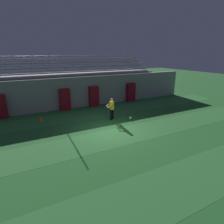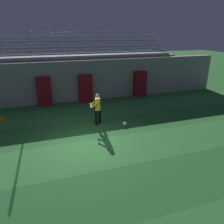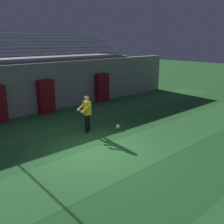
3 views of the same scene
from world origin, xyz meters
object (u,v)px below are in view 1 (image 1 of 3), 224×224
at_px(padding_pillar_far_left, 0,107).
at_px(padding_pillar_far_right, 131,92).
at_px(padding_pillar_gate_right, 94,96).
at_px(traffic_cone, 41,119).
at_px(padding_pillar_gate_left, 65,100).
at_px(water_bottle, 120,106).
at_px(goalkeeper, 112,107).
at_px(soccer_ball, 131,118).

distance_m(padding_pillar_far_left, padding_pillar_far_right, 11.88).
height_order(padding_pillar_gate_right, traffic_cone, padding_pillar_gate_right).
xyz_separation_m(padding_pillar_gate_left, water_bottle, (4.85, -1.40, -0.82)).
bearing_deg(padding_pillar_far_left, traffic_cone, -38.13).
distance_m(padding_pillar_gate_left, padding_pillar_gate_right, 2.75).
height_order(padding_pillar_far_left, goalkeeper, padding_pillar_far_left).
distance_m(padding_pillar_far_left, soccer_ball, 10.02).
height_order(padding_pillar_far_right, soccer_ball, padding_pillar_far_right).
height_order(padding_pillar_far_right, goalkeeper, padding_pillar_far_right).
distance_m(padding_pillar_far_left, goalkeeper, 8.53).
distance_m(padding_pillar_far_right, water_bottle, 2.62).
bearing_deg(padding_pillar_far_right, soccer_ball, -122.98).
bearing_deg(traffic_cone, goalkeeper, -23.35).
xyz_separation_m(padding_pillar_far_left, water_bottle, (9.83, -1.40, -0.82)).
bearing_deg(traffic_cone, water_bottle, 4.93).
relative_size(padding_pillar_far_left, water_bottle, 7.87).
xyz_separation_m(padding_pillar_far_left, goalkeeper, (7.46, -4.13, 0.01)).
distance_m(padding_pillar_gate_left, padding_pillar_far_left, 4.97).
bearing_deg(padding_pillar_gate_right, traffic_cone, -158.45).
relative_size(padding_pillar_gate_left, goalkeeper, 1.13).
bearing_deg(goalkeeper, padding_pillar_gate_left, 121.04).
bearing_deg(padding_pillar_far_right, water_bottle, -145.60).
distance_m(padding_pillar_far_left, water_bottle, 9.96).
relative_size(padding_pillar_gate_left, padding_pillar_gate_right, 1.00).
relative_size(padding_pillar_far_right, goalkeeper, 1.13).
bearing_deg(soccer_ball, water_bottle, 72.37).
bearing_deg(padding_pillar_far_right, traffic_cone, -167.69).
xyz_separation_m(soccer_ball, traffic_cone, (-6.15, 2.81, 0.10)).
bearing_deg(soccer_ball, traffic_cone, 155.41).
distance_m(traffic_cone, water_bottle, 7.27).
bearing_deg(goalkeeper, water_bottle, 49.11).
bearing_deg(water_bottle, padding_pillar_gate_left, 163.87).
bearing_deg(soccer_ball, padding_pillar_gate_right, 101.82).
bearing_deg(water_bottle, padding_pillar_far_left, 171.87).
xyz_separation_m(padding_pillar_far_right, soccer_ball, (-3.14, -4.84, -0.83)).
height_order(traffic_cone, water_bottle, traffic_cone).
bearing_deg(goalkeeper, padding_pillar_far_left, 151.01).
height_order(padding_pillar_gate_left, padding_pillar_far_left, same).
height_order(padding_pillar_gate_right, goalkeeper, padding_pillar_gate_right).
bearing_deg(water_bottle, padding_pillar_far_right, 34.40).
height_order(padding_pillar_far_left, soccer_ball, padding_pillar_far_left).
height_order(goalkeeper, soccer_ball, goalkeeper).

